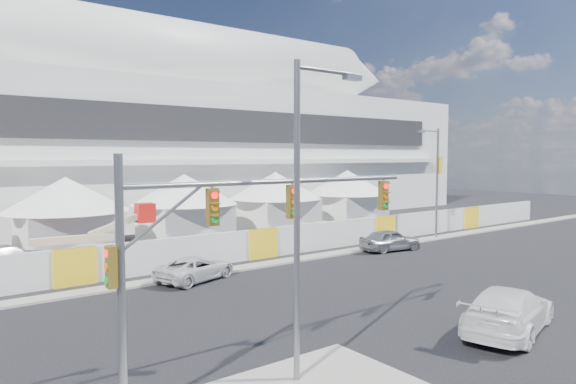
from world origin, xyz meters
TOP-DOWN VIEW (x-y plane):
  - ground at (0.00, 0.00)m, footprint 160.00×160.00m
  - far_curb at (20.00, 12.50)m, footprint 80.00×1.20m
  - stadium at (8.71, 41.50)m, footprint 80.00×24.80m
  - tent_row at (0.50, 24.00)m, footprint 53.40×8.40m
  - hoarding_fence at (6.00, 14.50)m, footprint 70.00×0.25m
  - scaffold_tower at (46.00, 36.00)m, footprint 4.40×4.40m
  - sedan_silver at (14.88, 11.10)m, footprint 2.54×4.87m
  - pickup_curb at (-0.39, 11.60)m, footprint 3.69×5.28m
  - pickup_near at (5.45, -3.27)m, footprint 4.03×6.49m
  - lot_car_a at (15.98, 19.03)m, footprint 2.37×4.06m
  - lot_car_b at (30.20, 16.58)m, footprint 2.22×4.95m
  - lot_car_c at (-8.28, 20.42)m, footprint 3.83×5.91m
  - traffic_mast at (-6.49, -1.00)m, footprint 10.62×0.66m
  - streetlight_median at (-3.69, -1.90)m, footprint 2.61×0.26m
  - streetlight_curb at (21.92, 12.50)m, footprint 2.69×0.61m
  - boom_lift at (-6.28, 15.94)m, footprint 8.03×2.10m

SIDE VIEW (x-z plane):
  - ground at x=0.00m, z-range 0.00..0.00m
  - far_curb at x=20.00m, z-range 0.00..0.12m
  - lot_car_a at x=15.98m, z-range 0.00..1.26m
  - pickup_curb at x=-0.39m, z-range 0.00..1.34m
  - sedan_silver at x=14.88m, z-range 0.00..1.58m
  - lot_car_c at x=-8.28m, z-range 0.00..1.59m
  - lot_car_b at x=30.20m, z-range 0.00..1.65m
  - pickup_near at x=5.45m, z-range 0.00..1.76m
  - hoarding_fence at x=6.00m, z-range 0.00..2.00m
  - boom_lift at x=-6.28m, z-range -0.94..3.11m
  - tent_row at x=0.50m, z-range 0.45..5.85m
  - traffic_mast at x=-6.49m, z-range 0.63..7.38m
  - streetlight_curb at x=21.92m, z-range 0.73..9.81m
  - streetlight_median at x=-3.69m, z-range 0.85..10.30m
  - scaffold_tower at x=46.00m, z-range 0.00..12.00m
  - stadium at x=8.71m, z-range -1.54..20.44m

